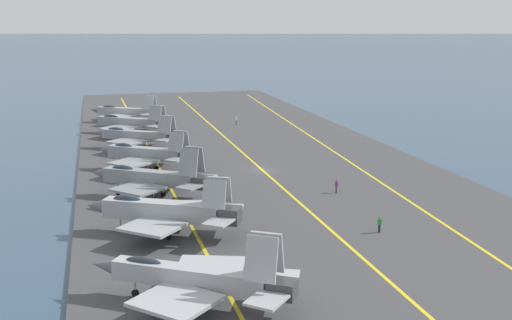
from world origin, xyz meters
TOP-DOWN VIEW (x-y plane):
  - ground_plane at (0.00, 0.00)m, footprint 2000.00×2000.00m
  - carrier_deck at (0.00, 0.00)m, footprint 207.26×51.91m
  - deck_stripe_foul_line at (0.00, -14.27)m, footprint 186.20×11.87m
  - deck_stripe_centerline at (0.00, 0.00)m, footprint 186.53×0.36m
  - deck_stripe_edge_line at (0.00, 14.27)m, footprint 186.51×3.71m
  - parked_jet_nearest at (-42.62, 16.39)m, footprint 13.02×16.07m
  - parked_jet_second at (-25.51, 16.89)m, footprint 12.64×16.25m
  - parked_jet_third at (-11.75, 16.84)m, footprint 12.95×15.43m
  - parked_jet_fourth at (2.96, 16.23)m, footprint 13.41×14.81m
  - parked_jet_fifth at (19.16, 16.38)m, footprint 12.98×15.67m
  - parked_jet_sixth at (34.60, 16.71)m, footprint 14.33×16.37m
  - parked_jet_seventh at (48.56, 16.74)m, footprint 12.91×15.88m
  - crew_green_vest at (-30.14, -4.57)m, footprint 0.32×0.42m
  - crew_white_vest at (40.55, -5.12)m, footprint 0.37×0.44m
  - crew_purple_vest at (-14.61, -5.89)m, footprint 0.40×0.46m

SIDE VIEW (x-z plane):
  - ground_plane at x=0.00m, z-range 0.00..0.00m
  - carrier_deck at x=0.00m, z-range 0.00..0.40m
  - deck_stripe_foul_line at x=0.00m, z-range 0.40..0.41m
  - deck_stripe_centerline at x=0.00m, z-range 0.40..0.41m
  - deck_stripe_edge_line at x=0.00m, z-range 0.40..0.41m
  - crew_green_vest at x=-30.14m, z-range 0.49..2.22m
  - crew_white_vest at x=40.55m, z-range 0.49..2.27m
  - crew_purple_vest at x=-14.61m, z-range 0.49..2.28m
  - parked_jet_sixth at x=34.60m, z-range -0.20..5.57m
  - parked_jet_nearest at x=-42.62m, z-range -0.46..5.86m
  - parked_jet_seventh at x=48.56m, z-range -0.15..5.77m
  - parked_jet_fifth at x=19.16m, z-range -0.16..5.87m
  - parked_jet_second at x=-25.51m, z-range -0.17..6.06m
  - parked_jet_fourth at x=2.96m, z-range -0.06..6.12m
  - parked_jet_third at x=-11.75m, z-range -0.33..6.44m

